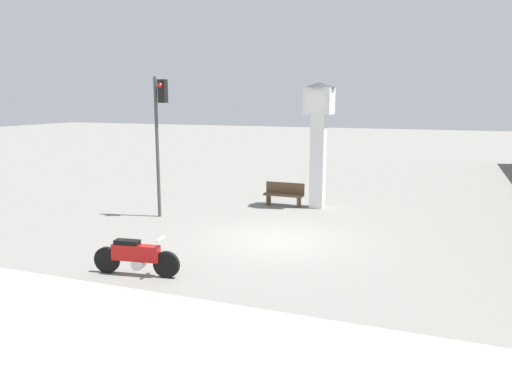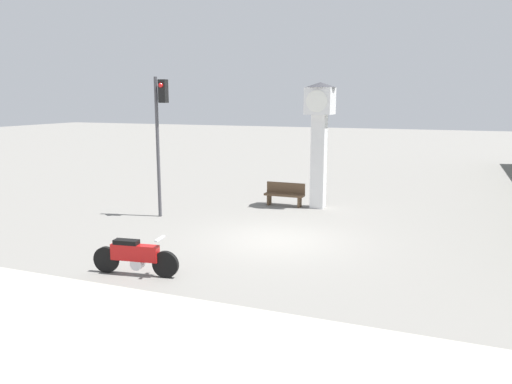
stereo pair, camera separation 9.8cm
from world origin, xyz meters
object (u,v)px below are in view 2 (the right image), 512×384
object	(u,v)px
clock_tower	(319,126)
traffic_light	(160,123)
bench	(285,194)
motorcycle	(135,256)

from	to	relation	value
clock_tower	traffic_light	size ratio (longest dim) A/B	0.97
traffic_light	bench	size ratio (longest dim) A/B	3.12
clock_tower	bench	distance (m)	3.03
clock_tower	bench	world-z (taller)	clock_tower
motorcycle	traffic_light	distance (m)	6.81
motorcycle	bench	distance (m)	9.03
motorcycle	bench	world-z (taller)	motorcycle
traffic_light	clock_tower	bearing A→B (deg)	36.29
motorcycle	clock_tower	bearing A→B (deg)	68.37
clock_tower	bench	size ratio (longest dim) A/B	3.04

